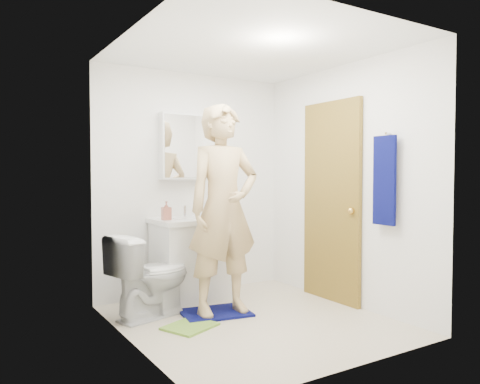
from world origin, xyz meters
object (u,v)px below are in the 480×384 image
towel (384,180)px  man (224,209)px  medicine_cabinet (183,147)px  toothbrush_cup (212,212)px  toilet (151,275)px  soap_dispenser (166,211)px  vanity_cabinet (192,261)px

towel → man: (-1.16, 0.86, -0.26)m
medicine_cabinet → toothbrush_cup: medicine_cabinet is taller
toilet → man: 0.90m
medicine_cabinet → soap_dispenser: 0.77m
vanity_cabinet → towel: 2.08m
toilet → toothbrush_cup: (0.88, 0.46, 0.51)m
toilet → towel: bearing=-138.5°
vanity_cabinet → medicine_cabinet: size_ratio=1.14×
toothbrush_cup → man: size_ratio=0.06×
medicine_cabinet → toilet: medicine_cabinet is taller
towel → toothbrush_cup: bearing=118.6°
vanity_cabinet → man: (0.02, -0.62, 0.59)m
soap_dispenser → toothbrush_cup: size_ratio=1.56×
towel → man: size_ratio=0.41×
soap_dispenser → man: man is taller
soap_dispenser → vanity_cabinet: bearing=6.2°
towel → man: bearing=143.4°
vanity_cabinet → toothbrush_cup: size_ratio=6.67×
towel → toilet: size_ratio=1.04×
medicine_cabinet → vanity_cabinet: bearing=-90.0°
vanity_cabinet → man: size_ratio=0.41×
vanity_cabinet → towel: size_ratio=1.00×
toothbrush_cup → soap_dispenser: bearing=-165.0°
soap_dispenser → toothbrush_cup: 0.62m
towel → toothbrush_cup: (-0.88, 1.61, -0.35)m
medicine_cabinet → toothbrush_cup: 0.77m
toothbrush_cup → man: man is taller
towel → soap_dispenser: (-1.48, 1.45, -0.31)m
medicine_cabinet → toilet: size_ratio=0.91×
toilet → medicine_cabinet: bearing=-61.5°
soap_dispenser → medicine_cabinet: bearing=40.7°
medicine_cabinet → man: same height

